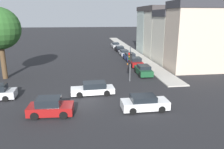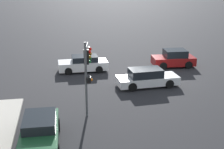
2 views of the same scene
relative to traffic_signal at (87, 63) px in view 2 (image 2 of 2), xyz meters
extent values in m
plane|color=black|center=(-6.20, -6.10, -3.14)|extent=(300.00, 300.00, 0.00)
cylinder|color=#515456|center=(0.16, 0.67, -0.85)|extent=(0.14, 0.14, 4.58)
cylinder|color=#515456|center=(-0.02, -0.37, 0.95)|extent=(0.45, 2.11, 0.10)
cube|color=black|center=(0.04, -0.02, 0.40)|extent=(0.35, 0.35, 0.90)
sphere|color=red|center=(-0.15, 0.01, 0.70)|extent=(0.20, 0.20, 0.20)
sphere|color=#99660F|center=(-0.15, 0.01, 0.40)|extent=(0.20, 0.20, 0.20)
sphere|color=#0F511E|center=(-0.15, 0.01, 0.10)|extent=(0.20, 0.20, 0.20)
cube|color=black|center=(-0.07, -0.72, 0.40)|extent=(0.35, 0.35, 0.90)
sphere|color=red|center=(-0.26, -0.69, 0.70)|extent=(0.20, 0.20, 0.20)
sphere|color=#99660F|center=(-0.26, -0.69, 0.40)|extent=(0.20, 0.20, 0.20)
sphere|color=#0F511E|center=(-0.26, -0.69, 0.10)|extent=(0.20, 0.20, 0.20)
cube|color=black|center=(-0.02, 0.70, -0.81)|extent=(0.27, 0.38, 0.35)
sphere|color=orange|center=(-0.16, 0.73, -0.81)|extent=(0.18, 0.18, 0.18)
cube|color=maroon|center=(-8.74, -8.41, -2.57)|extent=(3.91, 2.06, 0.75)
cube|color=black|center=(-8.90, -8.40, -1.88)|extent=(2.07, 1.74, 0.65)
cylinder|color=black|center=(-7.51, -7.59, -2.79)|extent=(0.71, 0.26, 0.70)
cylinder|color=black|center=(-7.61, -9.34, -2.79)|extent=(0.71, 0.26, 0.70)
cylinder|color=black|center=(-9.88, -7.47, -2.79)|extent=(0.71, 0.26, 0.70)
cylinder|color=black|center=(-9.97, -9.22, -2.79)|extent=(0.71, 0.26, 0.70)
cube|color=silver|center=(-0.37, -8.39, -2.59)|extent=(4.29, 1.83, 0.74)
cube|color=black|center=(-0.54, -8.40, -1.99)|extent=(2.24, 1.58, 0.48)
cylinder|color=black|center=(0.94, -7.55, -2.82)|extent=(0.64, 0.23, 0.64)
cylinder|color=black|center=(0.97, -9.20, -2.82)|extent=(0.64, 0.23, 0.64)
cylinder|color=black|center=(-1.70, -7.59, -2.82)|extent=(0.64, 0.23, 0.64)
cylinder|color=black|center=(-1.68, -9.24, -2.82)|extent=(0.64, 0.23, 0.64)
cube|color=silver|center=(-4.94, -3.71, -2.65)|extent=(4.79, 1.99, 0.60)
cube|color=black|center=(-4.75, -3.70, -2.04)|extent=(2.53, 1.66, 0.62)
cylinder|color=black|center=(-6.35, -4.60, -2.81)|extent=(0.68, 0.26, 0.66)
cylinder|color=black|center=(-6.44, -2.98, -2.81)|extent=(0.68, 0.26, 0.66)
cylinder|color=black|center=(-3.44, -4.43, -2.81)|extent=(0.68, 0.26, 0.66)
cylinder|color=black|center=(-3.53, -2.82, -2.81)|extent=(0.68, 0.26, 0.66)
cube|color=#194728|center=(2.80, 3.62, -2.55)|extent=(1.89, 4.40, 0.79)
cube|color=black|center=(2.80, 3.45, -1.91)|extent=(1.64, 2.30, 0.48)
cylinder|color=black|center=(1.92, 2.29, -2.78)|extent=(0.23, 0.71, 0.71)
cylinder|color=black|center=(3.63, 2.26, -2.78)|extent=(0.23, 0.71, 0.71)
camera|label=1|loc=(-5.76, -26.41, 5.24)|focal=35.00mm
camera|label=2|loc=(1.63, 18.04, 5.24)|focal=50.00mm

